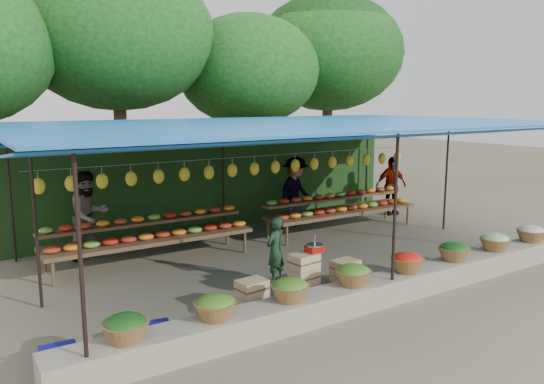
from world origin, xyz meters
TOP-DOWN VIEW (x-y plane):
  - ground at (0.00, 0.00)m, footprint 60.00×60.00m
  - stone_curb at (0.00, -2.75)m, footprint 10.60×0.55m
  - stall_canopy at (0.00, 0.06)m, footprint 10.80×6.60m
  - produce_baskets at (-0.10, -2.75)m, footprint 8.98×0.58m
  - netting_backdrop at (0.00, 3.15)m, footprint 10.60×0.06m
  - tree_row at (0.50, 6.09)m, footprint 16.51×5.50m
  - fruit_table_left at (-2.49, 1.35)m, footprint 4.21×0.95m
  - fruit_table_right at (2.51, 1.35)m, footprint 4.21×0.95m
  - crate_counter at (-1.10, -1.96)m, footprint 2.39×0.39m
  - weighing_scale at (-0.86, -1.96)m, footprint 0.28×0.28m
  - vendor_seated at (-1.04, -1.05)m, footprint 0.52×0.44m
  - customer_left at (-3.44, 2.27)m, footprint 1.08×0.96m
  - customer_mid at (1.83, 2.38)m, footprint 1.33×1.03m
  - customer_right at (4.97, 2.05)m, footprint 1.05×0.62m
  - blue_crate_front at (-3.81, -2.29)m, footprint 0.56×0.43m
  - blue_crate_back at (-4.97, -2.17)m, footprint 0.45×0.34m

SIDE VIEW (x-z plane):
  - ground at x=0.00m, z-range 0.00..0.00m
  - blue_crate_back at x=-4.97m, z-range 0.00..0.26m
  - blue_crate_front at x=-3.81m, z-range 0.00..0.31m
  - stone_curb at x=0.00m, z-range 0.00..0.40m
  - crate_counter at x=-1.10m, z-range -0.07..0.70m
  - produce_baskets at x=-0.10m, z-range 0.40..0.73m
  - vendor_seated at x=-1.04m, z-range 0.00..1.21m
  - fruit_table_left at x=-2.49m, z-range 0.14..1.07m
  - fruit_table_right at x=2.51m, z-range 0.14..1.07m
  - customer_right at x=4.97m, z-range 0.00..1.67m
  - weighing_scale at x=-0.86m, z-range 0.69..0.99m
  - customer_mid at x=1.83m, z-range 0.00..1.82m
  - customer_left at x=-3.44m, z-range 0.00..1.84m
  - netting_backdrop at x=0.00m, z-range 0.00..2.50m
  - stall_canopy at x=0.00m, z-range 1.27..4.09m
  - tree_row at x=0.50m, z-range 1.14..8.26m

